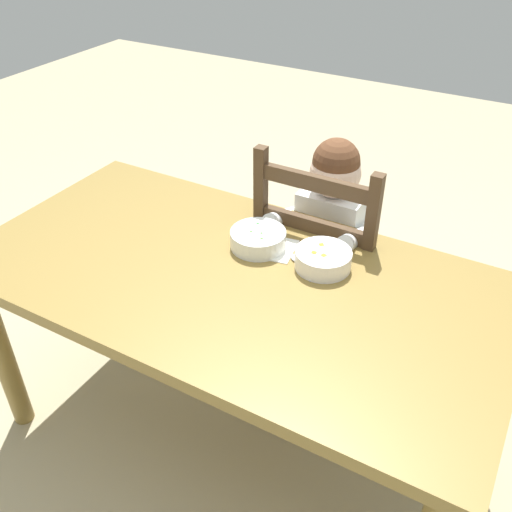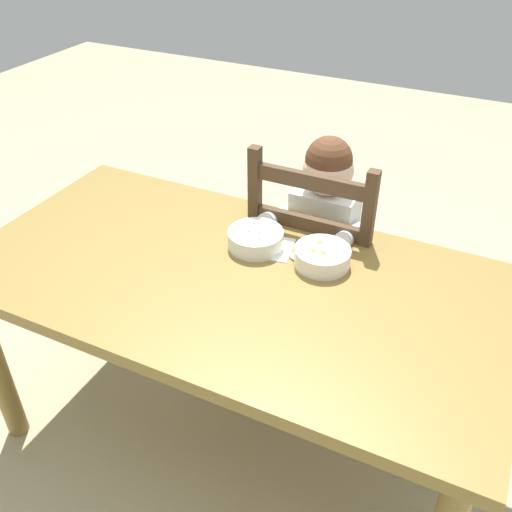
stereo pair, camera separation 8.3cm
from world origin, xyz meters
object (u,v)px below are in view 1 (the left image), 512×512
(bowl_of_carrots, at_px, (323,259))
(spoon, at_px, (299,262))
(child_figure, at_px, (327,231))
(bowl_of_peas, at_px, (259,239))
(dining_table, at_px, (232,298))
(dining_chair, at_px, (324,271))

(bowl_of_carrots, xyz_separation_m, spoon, (-0.07, -0.02, -0.02))
(child_figure, bearing_deg, bowl_of_peas, -110.10)
(spoon, bearing_deg, dining_table, -136.93)
(dining_chair, distance_m, bowl_of_carrots, 0.42)
(bowl_of_carrots, height_order, spoon, bowl_of_carrots)
(dining_table, xyz_separation_m, spoon, (0.15, 0.14, 0.10))
(dining_table, relative_size, spoon, 13.62)
(bowl_of_peas, bearing_deg, dining_table, -91.07)
(bowl_of_carrots, bearing_deg, spoon, -164.93)
(child_figure, relative_size, bowl_of_carrots, 5.88)
(dining_table, height_order, dining_chair, dining_chair)
(dining_table, height_order, bowl_of_peas, bowl_of_peas)
(bowl_of_carrots, bearing_deg, bowl_of_peas, 180.00)
(dining_chair, distance_m, bowl_of_peas, 0.42)
(dining_table, distance_m, bowl_of_peas, 0.20)
(dining_table, distance_m, bowl_of_carrots, 0.29)
(bowl_of_peas, xyz_separation_m, spoon, (0.15, -0.02, -0.02))
(bowl_of_peas, height_order, spoon, bowl_of_peas)
(child_figure, distance_m, bowl_of_peas, 0.33)
(spoon, bearing_deg, dining_chair, 97.04)
(bowl_of_peas, height_order, bowl_of_carrots, same)
(bowl_of_peas, relative_size, spoon, 1.47)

